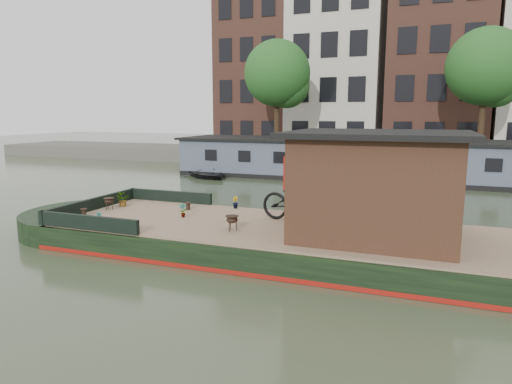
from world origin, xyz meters
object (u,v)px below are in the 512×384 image
(potted_plant_a, at_px, (183,210))
(brazier_front, at_px, (232,223))
(bicycle, at_px, (300,201))
(brazier_rear, at_px, (109,204))
(cabin, at_px, (376,184))
(dinghy, at_px, (207,172))

(potted_plant_a, relative_size, brazier_front, 1.05)
(bicycle, height_order, brazier_rear, bicycle)
(brazier_front, xyz_separation_m, brazier_rear, (-4.41, 0.97, -0.01))
(bicycle, height_order, potted_plant_a, bicycle)
(cabin, relative_size, brazier_front, 10.66)
(bicycle, bearing_deg, brazier_front, 148.59)
(cabin, relative_size, potted_plant_a, 10.19)
(bicycle, relative_size, dinghy, 0.70)
(cabin, distance_m, brazier_front, 3.53)
(brazier_front, bearing_deg, dinghy, 119.32)
(brazier_front, bearing_deg, brazier_rear, 167.64)
(brazier_rear, xyz_separation_m, dinghy, (-2.48, 11.31, -0.50))
(cabin, bearing_deg, bicycle, 162.13)
(dinghy, bearing_deg, cabin, -103.54)
(potted_plant_a, height_order, dinghy, potted_plant_a)
(potted_plant_a, relative_size, brazier_rear, 1.12)
(bicycle, bearing_deg, dinghy, 48.10)
(cabin, distance_m, bicycle, 2.19)
(cabin, bearing_deg, brazier_rear, 178.58)
(brazier_rear, bearing_deg, brazier_front, -12.36)
(cabin, xyz_separation_m, bicycle, (-1.99, 0.64, -0.66))
(bicycle, xyz_separation_m, brazier_front, (-1.30, -1.42, -0.38))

